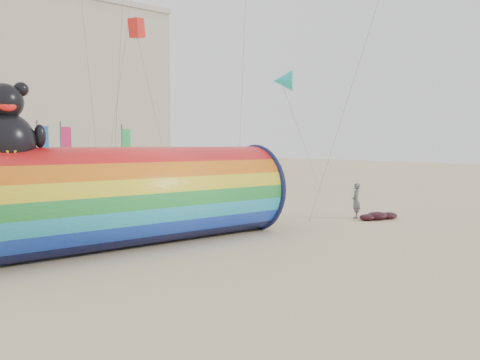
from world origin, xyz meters
TOP-DOWN VIEW (x-y plane):
  - ground at (0.00, 0.00)m, footprint 160.00×160.00m
  - windsock_assembly at (-4.03, 2.72)m, footprint 13.04×3.97m
  - kite_handler at (8.33, 1.66)m, footprint 0.81×0.77m
  - fabric_bundle at (9.05, 0.73)m, footprint 2.62×1.35m
  - festival_banners at (-1.77, 14.24)m, footprint 6.48×2.22m

SIDE VIEW (x-z plane):
  - ground at x=0.00m, z-range 0.00..0.00m
  - fabric_bundle at x=9.05m, z-range -0.03..0.37m
  - kite_handler at x=8.33m, z-range 0.00..1.86m
  - windsock_assembly at x=-4.03m, z-range -1.01..5.00m
  - festival_banners at x=-1.77m, z-range 0.04..5.24m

